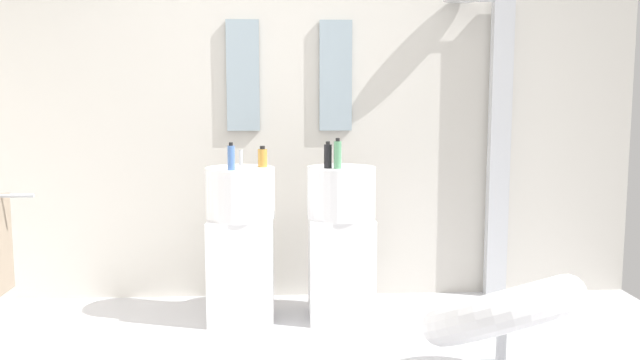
{
  "coord_description": "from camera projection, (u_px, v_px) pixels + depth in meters",
  "views": [
    {
      "loc": [
        -0.05,
        -3.08,
        1.41
      ],
      "look_at": [
        0.15,
        0.55,
        0.95
      ],
      "focal_mm": 38.33,
      "sensor_mm": 36.0,
      "label": 1
    }
  ],
  "objects": [
    {
      "name": "rear_partition",
      "position": [
        290.0,
        110.0,
        4.7
      ],
      "size": [
        4.8,
        0.1,
        2.6
      ],
      "primitive_type": "cube",
      "color": "beige",
      "rests_on": "ground_plane"
    },
    {
      "name": "pedestal_sink_left",
      "position": [
        241.0,
        242.0,
        4.25
      ],
      "size": [
        0.42,
        0.42,
        1.06
      ],
      "color": "white",
      "rests_on": "ground_plane"
    },
    {
      "name": "pedestal_sink_right",
      "position": [
        341.0,
        241.0,
        4.28
      ],
      "size": [
        0.42,
        0.42,
        1.06
      ],
      "color": "white",
      "rests_on": "ground_plane"
    },
    {
      "name": "vanity_mirror_left",
      "position": [
        243.0,
        76.0,
        4.59
      ],
      "size": [
        0.22,
        0.03,
        0.74
      ],
      "primitive_type": "cube",
      "color": "#8C9EA8"
    },
    {
      "name": "vanity_mirror_right",
      "position": [
        336.0,
        76.0,
        4.62
      ],
      "size": [
        0.22,
        0.03,
        0.74
      ],
      "primitive_type": "cube",
      "color": "#8C9EA8"
    },
    {
      "name": "shower_column",
      "position": [
        497.0,
        142.0,
        4.69
      ],
      "size": [
        0.49,
        0.24,
        2.05
      ],
      "color": "#B7BABF",
      "rests_on": "ground_plane"
    },
    {
      "name": "lounge_chair",
      "position": [
        502.0,
        321.0,
        3.21
      ],
      "size": [
        1.09,
        1.09,
        0.65
      ],
      "color": "#B7BABF",
      "rests_on": "ground_plane"
    },
    {
      "name": "soap_bottle_blue",
      "position": [
        231.0,
        157.0,
        4.03
      ],
      "size": [
        0.04,
        0.04,
        0.16
      ],
      "color": "#4C72B7",
      "rests_on": "pedestal_sink_left"
    },
    {
      "name": "soap_bottle_green",
      "position": [
        338.0,
        154.0,
        4.11
      ],
      "size": [
        0.05,
        0.05,
        0.18
      ],
      "color": "#59996B",
      "rests_on": "pedestal_sink_right"
    },
    {
      "name": "soap_bottle_amber",
      "position": [
        263.0,
        157.0,
        4.21
      ],
      "size": [
        0.06,
        0.06,
        0.13
      ],
      "color": "#C68C38",
      "rests_on": "pedestal_sink_left"
    },
    {
      "name": "soap_bottle_black",
      "position": [
        328.0,
        156.0,
        4.14
      ],
      "size": [
        0.05,
        0.05,
        0.16
      ],
      "color": "black",
      "rests_on": "pedestal_sink_right"
    }
  ]
}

